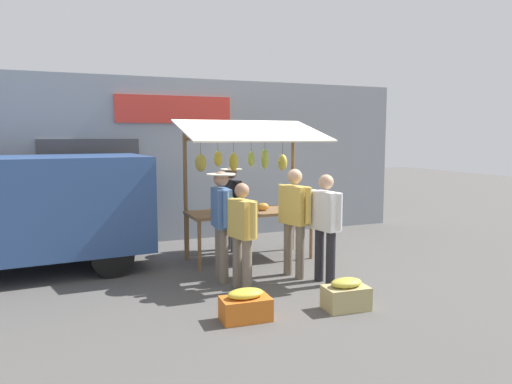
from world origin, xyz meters
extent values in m
plane|color=#514F4C|center=(0.00, 0.00, 0.00)|extent=(40.00, 40.00, 0.00)
cube|color=#8C939E|center=(0.00, -2.20, 1.70)|extent=(9.00, 0.25, 3.40)
cube|color=red|center=(0.84, -2.06, 2.75)|extent=(2.40, 0.06, 0.56)
cube|color=#47474C|center=(2.54, -2.07, 1.10)|extent=(1.90, 0.04, 2.10)
cube|color=brown|center=(0.00, 0.00, 0.85)|extent=(2.20, 0.90, 0.05)
cylinder|color=brown|center=(1.04, 0.39, 0.41)|extent=(0.06, 0.06, 0.83)
cylinder|color=brown|center=(-1.04, 0.39, 0.41)|extent=(0.06, 0.06, 0.83)
cylinder|color=brown|center=(1.04, -0.39, 0.41)|extent=(0.06, 0.06, 0.83)
cylinder|color=brown|center=(-1.04, -0.39, 0.41)|extent=(0.06, 0.06, 0.83)
cylinder|color=brown|center=(1.06, -0.40, 1.18)|extent=(0.07, 0.07, 2.35)
cylinder|color=brown|center=(-1.06, -0.40, 1.18)|extent=(0.07, 0.07, 2.35)
cylinder|color=brown|center=(0.00, -0.40, 2.15)|extent=(2.12, 0.06, 0.06)
cube|color=beige|center=(0.00, 0.15, 2.30)|extent=(2.50, 1.46, 0.39)
cylinder|color=brown|center=(-0.82, -0.35, 2.01)|extent=(0.01, 0.01, 0.29)
ellipsoid|color=gold|center=(-0.82, -0.35, 1.71)|extent=(0.19, 0.23, 0.31)
cylinder|color=brown|center=(-0.45, -0.34, 2.06)|extent=(0.01, 0.01, 0.18)
ellipsoid|color=#B2CC4C|center=(-0.45, -0.34, 1.78)|extent=(0.15, 0.18, 0.38)
cylinder|color=brown|center=(-0.18, -0.36, 2.04)|extent=(0.01, 0.01, 0.22)
ellipsoid|color=#B2CC4C|center=(-0.18, -0.36, 1.78)|extent=(0.20, 0.20, 0.28)
cylinder|color=brown|center=(0.17, -0.35, 2.03)|extent=(0.01, 0.01, 0.24)
ellipsoid|color=yellow|center=(0.17, -0.35, 1.74)|extent=(0.16, 0.20, 0.33)
cylinder|color=brown|center=(0.46, -0.37, 2.05)|extent=(0.01, 0.01, 0.21)
ellipsoid|color=yellow|center=(0.46, -0.37, 1.80)|extent=(0.22, 0.23, 0.28)
cylinder|color=brown|center=(0.78, -0.38, 2.02)|extent=(0.01, 0.01, 0.26)
ellipsoid|color=gold|center=(0.78, -0.38, 1.73)|extent=(0.27, 0.26, 0.31)
sphere|color=#729E4C|center=(-0.86, 0.24, 0.98)|extent=(0.20, 0.20, 0.20)
ellipsoid|color=orange|center=(-0.23, 0.07, 0.95)|extent=(0.23, 0.16, 0.14)
ellipsoid|color=gold|center=(0.66, -0.03, 0.93)|extent=(0.16, 0.20, 0.10)
cylinder|color=#4C4C51|center=(0.09, -0.88, 0.40)|extent=(0.14, 0.14, 0.80)
cylinder|color=#4C4C51|center=(0.07, -0.62, 0.40)|extent=(0.14, 0.14, 0.80)
cube|color=black|center=(0.08, -0.75, 1.08)|extent=(0.26, 0.50, 0.57)
cylinder|color=black|center=(0.10, -1.05, 1.11)|extent=(0.09, 0.09, 0.52)
cylinder|color=black|center=(0.05, -0.45, 1.11)|extent=(0.09, 0.09, 0.52)
sphere|color=#8C664C|center=(0.08, -0.75, 1.51)|extent=(0.22, 0.22, 0.22)
cylinder|color=beige|center=(0.08, -0.75, 1.57)|extent=(0.42, 0.42, 0.02)
cylinder|color=#726656|center=(0.89, 1.18, 0.42)|extent=(0.14, 0.14, 0.83)
cylinder|color=#726656|center=(0.86, 0.90, 0.42)|extent=(0.14, 0.14, 0.83)
cube|color=#476B9E|center=(0.88, 1.04, 1.13)|extent=(0.27, 0.52, 0.59)
cylinder|color=#476B9E|center=(0.90, 1.35, 1.15)|extent=(0.09, 0.09, 0.54)
cylinder|color=#476B9E|center=(0.85, 0.73, 1.15)|extent=(0.09, 0.09, 0.54)
sphere|color=#A87A5B|center=(0.88, 1.04, 1.57)|extent=(0.23, 0.23, 0.23)
cylinder|color=beige|center=(0.88, 1.04, 1.64)|extent=(0.43, 0.43, 0.02)
cylinder|color=#726656|center=(-0.28, 1.41, 0.42)|extent=(0.14, 0.14, 0.84)
cylinder|color=#726656|center=(-0.20, 1.14, 0.42)|extent=(0.14, 0.14, 0.84)
cube|color=gold|center=(-0.24, 1.28, 1.14)|extent=(0.34, 0.55, 0.60)
cylinder|color=gold|center=(-0.32, 1.58, 1.17)|extent=(0.09, 0.09, 0.55)
cylinder|color=gold|center=(-0.16, 0.97, 1.17)|extent=(0.09, 0.09, 0.55)
sphere|color=tan|center=(-0.24, 1.28, 1.59)|extent=(0.23, 0.23, 0.23)
cylinder|color=#726656|center=(0.72, 1.70, 0.38)|extent=(0.14, 0.14, 0.76)
cylinder|color=#726656|center=(0.77, 1.45, 0.38)|extent=(0.14, 0.14, 0.76)
cube|color=gold|center=(0.75, 1.58, 1.04)|extent=(0.31, 0.50, 0.54)
cylinder|color=gold|center=(0.68, 1.86, 1.06)|extent=(0.09, 0.09, 0.50)
cylinder|color=gold|center=(0.81, 1.29, 1.06)|extent=(0.09, 0.09, 0.50)
sphere|color=#A87A5B|center=(0.75, 1.58, 1.44)|extent=(0.21, 0.21, 0.21)
cylinder|color=#232328|center=(-0.53, 1.89, 0.41)|extent=(0.14, 0.14, 0.81)
cylinder|color=#232328|center=(-0.49, 1.62, 0.41)|extent=(0.14, 0.14, 0.81)
cube|color=silver|center=(-0.51, 1.76, 1.10)|extent=(0.29, 0.52, 0.58)
cylinder|color=silver|center=(-0.56, 2.06, 1.12)|extent=(0.09, 0.09, 0.53)
cylinder|color=silver|center=(-0.47, 1.45, 1.12)|extent=(0.09, 0.09, 0.53)
sphere|color=tan|center=(-0.51, 1.76, 1.53)|extent=(0.22, 0.22, 0.22)
cube|color=#2D4C84|center=(3.95, -0.53, 1.10)|extent=(4.51, 2.14, 1.55)
cylinder|color=black|center=(2.40, 0.21, 0.33)|extent=(0.67, 0.22, 0.66)
cylinder|color=black|center=(2.51, -1.45, 0.33)|extent=(0.67, 0.22, 0.66)
cube|color=#D1661E|center=(1.12, 2.68, 0.14)|extent=(0.61, 0.39, 0.28)
ellipsoid|color=yellow|center=(1.12, 2.68, 0.33)|extent=(0.45, 0.27, 0.12)
cube|color=tan|center=(-0.19, 2.83, 0.15)|extent=(0.59, 0.40, 0.30)
ellipsoid|color=gold|center=(-0.19, 2.83, 0.35)|extent=(0.43, 0.27, 0.12)
camera|label=1|loc=(3.16, 7.90, 2.20)|focal=33.91mm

